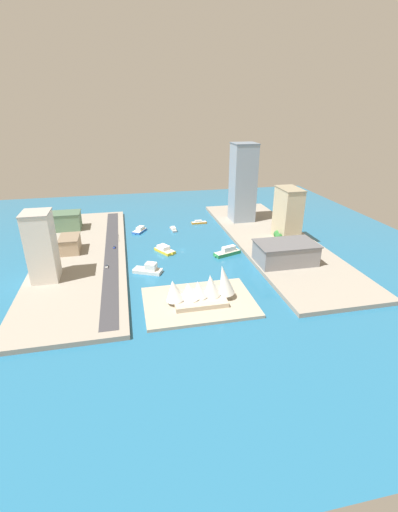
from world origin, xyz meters
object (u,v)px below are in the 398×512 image
(ferry_green_doubledeck, at_px, (227,252))
(apartment_midrise_tan, at_px, (70,244))
(ferry_yellow_fast, at_px, (164,250))
(opera_landmark, at_px, (200,289))
(van_white, at_px, (107,266))
(ferry_white_commuter, at_px, (149,269))
(hatchback_blue, at_px, (114,247))
(catamaran_blue, at_px, (140,230))
(traffic_light_waterfront, at_px, (119,237))
(terminal_long_green, at_px, (65,221))
(tower_tall_glass, at_px, (243,183))
(hotel_broad_white, at_px, (41,246))
(office_block_beige, at_px, (288,214))
(yacht_sleek_gray, at_px, (173,229))
(water_taxi_orange, at_px, (199,222))
(warehouse_low_gray, at_px, (286,253))

(ferry_green_doubledeck, xyz_separation_m, apartment_midrise_tan, (127.68, -27.85, 6.99))
(ferry_yellow_fast, distance_m, ferry_green_doubledeck, 53.62)
(opera_landmark, bearing_deg, van_white, -45.99)
(ferry_white_commuter, relative_size, hatchback_blue, 5.14)
(catamaran_blue, height_order, traffic_light_waterfront, traffic_light_waterfront)
(terminal_long_green, bearing_deg, hatchback_blue, 127.42)
(catamaran_blue, bearing_deg, tower_tall_glass, -176.04)
(tower_tall_glass, bearing_deg, hotel_broad_white, 29.93)
(hatchback_blue, bearing_deg, office_block_beige, 176.21)
(ferry_green_doubledeck, distance_m, yacht_sleek_gray, 78.99)
(water_taxi_orange, bearing_deg, ferry_green_doubledeck, 93.59)
(catamaran_blue, bearing_deg, ferry_green_doubledeck, 132.75)
(terminal_long_green, height_order, office_block_beige, office_block_beige)
(yacht_sleek_gray, bearing_deg, apartment_midrise_tan, 24.86)
(catamaran_blue, xyz_separation_m, warehouse_low_gray, (-105.67, 104.39, 9.40))
(terminal_long_green, distance_m, opera_landmark, 188.81)
(ferry_green_doubledeck, height_order, terminal_long_green, terminal_long_green)
(ferry_green_doubledeck, distance_m, catamaran_blue, 100.73)
(hatchback_blue, bearing_deg, van_white, 82.25)
(terminal_long_green, bearing_deg, ferry_yellow_fast, 141.17)
(hatchback_blue, bearing_deg, water_taxi_orange, -145.65)
(terminal_long_green, distance_m, office_block_beige, 211.86)
(ferry_yellow_fast, height_order, catamaran_blue, ferry_yellow_fast)
(ferry_white_commuter, bearing_deg, hotel_broad_white, 0.34)
(catamaran_blue, height_order, opera_landmark, opera_landmark)
(tower_tall_glass, relative_size, van_white, 16.91)
(tower_tall_glass, distance_m, opera_landmark, 174.92)
(office_block_beige, relative_size, apartment_midrise_tan, 1.89)
(water_taxi_orange, bearing_deg, yacht_sleek_gray, 28.66)
(tower_tall_glass, xyz_separation_m, hatchback_blue, (131.64, 53.89, -38.30))
(apartment_midrise_tan, height_order, tower_tall_glass, tower_tall_glass)
(ferry_green_doubledeck, distance_m, tower_tall_glass, 98.69)
(traffic_light_waterfront, distance_m, opera_landmark, 123.83)
(tower_tall_glass, height_order, hotel_broad_white, tower_tall_glass)
(ferry_green_doubledeck, bearing_deg, tower_tall_glass, -115.70)
(apartment_midrise_tan, xyz_separation_m, tower_tall_glass, (-166.86, -53.55, 32.74))
(terminal_long_green, xyz_separation_m, tower_tall_glass, (-178.29, 7.08, 30.81))
(warehouse_low_gray, bearing_deg, van_white, -8.17)
(catamaran_blue, relative_size, hatchback_blue, 4.08)
(van_white, height_order, traffic_light_waterfront, traffic_light_waterfront)
(catamaran_blue, xyz_separation_m, opera_landmark, (-29.24, 145.64, 8.48))
(terminal_long_green, xyz_separation_m, apartment_midrise_tan, (-11.43, 60.63, -1.93))
(traffic_light_waterfront, bearing_deg, ferry_white_commuter, 108.71)
(ferry_yellow_fast, xyz_separation_m, catamaran_blue, (17.64, -56.62, -0.35))
(ferry_green_doubledeck, xyz_separation_m, ferry_white_commuter, (67.24, 20.30, 0.14))
(ferry_yellow_fast, distance_m, hatchback_blue, 42.99)
(ferry_green_doubledeck, xyz_separation_m, hatchback_blue, (92.46, -27.51, 1.43))
(ferry_white_commuter, xyz_separation_m, tower_tall_glass, (-106.42, -101.71, 39.59))
(opera_landmark, bearing_deg, catamaran_blue, -78.65)
(warehouse_low_gray, height_order, opera_landmark, opera_landmark)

